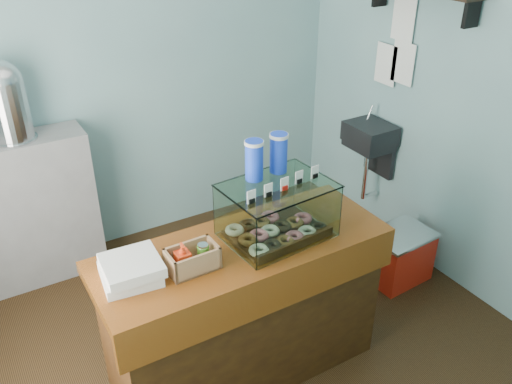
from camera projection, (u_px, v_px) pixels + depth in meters
ground at (225, 341)px, 3.49m from camera, size 3.50×3.50×0.00m
room_shell at (220, 83)px, 2.67m from camera, size 3.54×3.04×2.82m
counter at (244, 309)px, 3.07m from camera, size 1.60×0.60×0.90m
back_shelf at (22, 213)px, 3.81m from camera, size 1.00×0.32×1.10m
display_case at (274, 207)px, 2.88m from camera, size 0.59×0.45×0.52m
condiment_crate at (192, 259)px, 2.65m from camera, size 0.25×0.15×0.17m
pastry_boxes at (131, 270)px, 2.59m from camera, size 0.30×0.30×0.11m
coffee_urn at (6, 100)px, 3.43m from camera, size 0.29×0.29×0.53m
red_cooler at (399, 256)px, 3.96m from camera, size 0.47×0.37×0.39m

